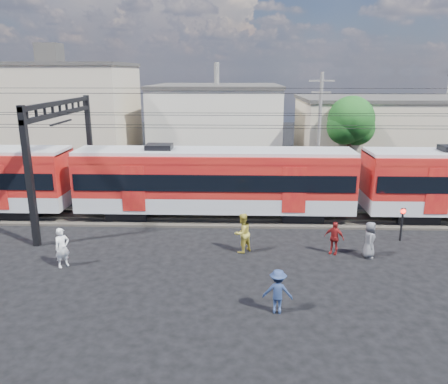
# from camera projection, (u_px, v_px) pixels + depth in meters

# --- Properties ---
(ground) EXTENTS (120.00, 120.00, 0.00)m
(ground) POSITION_uv_depth(u_px,v_px,m) (233.00, 280.00, 18.47)
(ground) COLOR black
(ground) RESTS_ON ground
(track_bed) EXTENTS (70.00, 3.40, 0.12)m
(track_bed) POSITION_uv_depth(u_px,v_px,m) (235.00, 218.00, 26.16)
(track_bed) COLOR #2D2823
(track_bed) RESTS_ON ground
(rail_near) EXTENTS (70.00, 0.12, 0.12)m
(rail_near) POSITION_uv_depth(u_px,v_px,m) (235.00, 220.00, 25.40)
(rail_near) COLOR #59544C
(rail_near) RESTS_ON track_bed
(rail_far) EXTENTS (70.00, 0.12, 0.12)m
(rail_far) POSITION_uv_depth(u_px,v_px,m) (235.00, 212.00, 26.85)
(rail_far) COLOR #59544C
(rail_far) RESTS_ON track_bed
(commuter_train) EXTENTS (50.30, 3.08, 4.17)m
(commuter_train) POSITION_uv_depth(u_px,v_px,m) (218.00, 180.00, 25.57)
(commuter_train) COLOR black
(commuter_train) RESTS_ON ground
(catenary) EXTENTS (70.00, 9.30, 7.52)m
(catenary) POSITION_uv_depth(u_px,v_px,m) (85.00, 132.00, 25.08)
(catenary) COLOR black
(catenary) RESTS_ON ground
(building_west) EXTENTS (14.28, 10.20, 9.30)m
(building_west) POSITION_uv_depth(u_px,v_px,m) (56.00, 114.00, 40.89)
(building_west) COLOR #BEAC91
(building_west) RESTS_ON ground
(building_midwest) EXTENTS (12.24, 12.24, 7.30)m
(building_midwest) POSITION_uv_depth(u_px,v_px,m) (217.00, 122.00, 43.57)
(building_midwest) COLOR beige
(building_midwest) RESTS_ON ground
(building_mideast) EXTENTS (16.32, 10.20, 6.30)m
(building_mideast) POSITION_uv_depth(u_px,v_px,m) (388.00, 132.00, 40.31)
(building_mideast) COLOR #BEAC91
(building_mideast) RESTS_ON ground
(utility_pole_mid) EXTENTS (1.80, 0.24, 8.50)m
(utility_pole_mid) POSITION_uv_depth(u_px,v_px,m) (319.00, 129.00, 31.52)
(utility_pole_mid) COLOR slate
(utility_pole_mid) RESTS_ON ground
(tree_near) EXTENTS (3.82, 3.64, 6.72)m
(tree_near) POSITION_uv_depth(u_px,v_px,m) (353.00, 122.00, 34.37)
(tree_near) COLOR #382619
(tree_near) RESTS_ON ground
(pedestrian_a) EXTENTS (0.77, 0.78, 1.81)m
(pedestrian_a) POSITION_uv_depth(u_px,v_px,m) (62.00, 248.00, 19.52)
(pedestrian_a) COLOR white
(pedestrian_a) RESTS_ON ground
(pedestrian_b) EXTENTS (1.20, 1.19, 1.96)m
(pedestrian_b) POSITION_uv_depth(u_px,v_px,m) (242.00, 233.00, 21.08)
(pedestrian_b) COLOR gold
(pedestrian_b) RESTS_ON ground
(pedestrian_c) EXTENTS (1.15, 0.75, 1.68)m
(pedestrian_c) POSITION_uv_depth(u_px,v_px,m) (278.00, 291.00, 15.76)
(pedestrian_c) COLOR navy
(pedestrian_c) RESTS_ON ground
(pedestrian_d) EXTENTS (1.03, 0.82, 1.63)m
(pedestrian_d) POSITION_uv_depth(u_px,v_px,m) (334.00, 238.00, 20.92)
(pedestrian_d) COLOR maroon
(pedestrian_d) RESTS_ON ground
(pedestrian_e) EXTENTS (0.74, 0.97, 1.76)m
(pedestrian_e) POSITION_uv_depth(u_px,v_px,m) (370.00, 240.00, 20.49)
(pedestrian_e) COLOR #525257
(pedestrian_e) RESTS_ON ground
(crossing_signal) EXTENTS (0.26, 0.26, 1.76)m
(crossing_signal) POSITION_uv_depth(u_px,v_px,m) (402.00, 218.00, 22.45)
(crossing_signal) COLOR black
(crossing_signal) RESTS_ON ground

